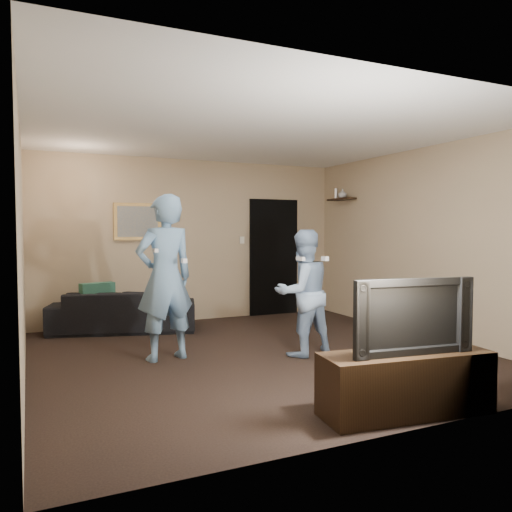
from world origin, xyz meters
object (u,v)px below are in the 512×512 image
wii_player_right (303,293)px  television (407,315)px  sofa (124,310)px  tv_console (406,383)px  wii_player_left (165,277)px

wii_player_right → television: bearing=-95.6°
sofa → wii_player_right: wii_player_right is taller
tv_console → wii_player_right: size_ratio=0.94×
tv_console → television: television is taller
wii_player_left → sofa: bearing=94.6°
tv_console → television: 0.55m
sofa → tv_console: 4.54m
sofa → tv_console: size_ratio=1.47×
television → wii_player_right: bearing=91.5°
wii_player_right → sofa: bearing=125.6°
television → wii_player_right: size_ratio=0.71×
wii_player_left → wii_player_right: 1.60m
tv_console → television: (0.00, 0.00, 0.55)m
tv_console → wii_player_left: size_ratio=0.74×
television → wii_player_left: wii_player_left is taller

